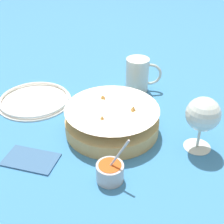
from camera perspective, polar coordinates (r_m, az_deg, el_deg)
name	(u,v)px	position (r m, az deg, el deg)	size (l,w,h in m)	color
ground_plane	(115,122)	(0.88, 0.54, -1.93)	(4.00, 4.00, 0.00)	teal
food_basket	(112,120)	(0.83, -0.01, -1.54)	(0.25, 0.25, 0.08)	tan
sauce_cup	(111,171)	(0.69, -0.16, -10.81)	(0.07, 0.06, 0.11)	#B7B7BC
wine_glass	(203,116)	(0.77, 16.27, -0.66)	(0.08, 0.08, 0.14)	silver
beer_mug	(138,76)	(1.02, 4.75, 6.63)	(0.12, 0.07, 0.11)	silver
side_plate	(35,100)	(1.00, -13.98, 2.21)	(0.23, 0.23, 0.01)	white
napkin	(31,159)	(0.78, -14.64, -8.30)	(0.14, 0.10, 0.01)	#38608E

